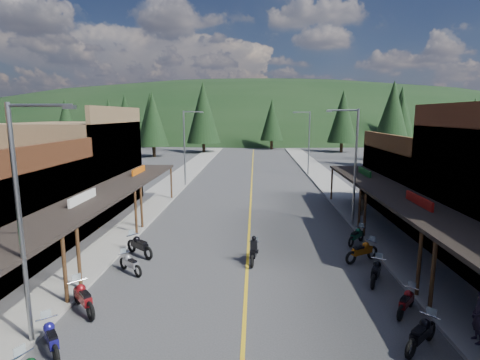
# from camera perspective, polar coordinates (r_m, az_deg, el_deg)

# --- Properties ---
(ground) EXTENTS (220.00, 220.00, 0.00)m
(ground) POSITION_cam_1_polar(r_m,az_deg,el_deg) (18.79, 1.06, -14.01)
(ground) COLOR #38383A
(ground) RESTS_ON ground
(centerline) EXTENTS (0.15, 90.00, 0.01)m
(centerline) POSITION_cam_1_polar(r_m,az_deg,el_deg) (37.94, 1.72, -1.63)
(centerline) COLOR gold
(centerline) RESTS_ON ground
(sidewalk_west) EXTENTS (3.40, 94.00, 0.15)m
(sidewalk_west) POSITION_cam_1_polar(r_m,az_deg,el_deg) (38.99, -11.17, -1.40)
(sidewalk_west) COLOR gray
(sidewalk_west) RESTS_ON ground
(sidewalk_east) EXTENTS (3.40, 94.00, 0.15)m
(sidewalk_east) POSITION_cam_1_polar(r_m,az_deg,el_deg) (38.83, 14.68, -1.58)
(sidewalk_east) COLOR gray
(sidewalk_east) RESTS_ON ground
(shop_west_3) EXTENTS (10.90, 10.20, 8.20)m
(shop_west_3) POSITION_cam_1_polar(r_m,az_deg,el_deg) (32.04, -23.91, 1.74)
(shop_west_3) COLOR brown
(shop_west_3) RESTS_ON ground
(shop_east_3) EXTENTS (10.90, 10.20, 6.20)m
(shop_east_3) POSITION_cam_1_polar(r_m,az_deg,el_deg) (31.87, 27.13, -0.35)
(shop_east_3) COLOR #4C2D16
(shop_east_3) RESTS_ON ground
(streetlight_0) EXTENTS (2.16, 0.18, 8.00)m
(streetlight_0) POSITION_cam_1_polar(r_m,az_deg,el_deg) (13.71, -30.09, -4.78)
(streetlight_0) COLOR gray
(streetlight_0) RESTS_ON ground
(streetlight_1) EXTENTS (2.16, 0.18, 8.00)m
(streetlight_1) POSITION_cam_1_polar(r_m,az_deg,el_deg) (39.96, -8.27, 5.32)
(streetlight_1) COLOR gray
(streetlight_1) RESTS_ON ground
(streetlight_2) EXTENTS (2.16, 0.18, 8.00)m
(streetlight_2) POSITION_cam_1_polar(r_m,az_deg,el_deg) (26.20, 16.89, 2.59)
(streetlight_2) COLOR gray
(streetlight_2) RESTS_ON ground
(streetlight_3) EXTENTS (2.16, 0.18, 8.00)m
(streetlight_3) POSITION_cam_1_polar(r_m,az_deg,el_deg) (47.73, 10.30, 6.00)
(streetlight_3) COLOR gray
(streetlight_3) RESTS_ON ground
(ridge_hill) EXTENTS (310.00, 140.00, 60.00)m
(ridge_hill) POSITION_cam_1_polar(r_m,az_deg,el_deg) (152.35, 2.18, 7.09)
(ridge_hill) COLOR black
(ridge_hill) RESTS_ON ground
(pine_0) EXTENTS (5.04, 5.04, 11.00)m
(pine_0) POSITION_cam_1_polar(r_m,az_deg,el_deg) (88.86, -24.99, 8.31)
(pine_0) COLOR black
(pine_0) RESTS_ON ground
(pine_1) EXTENTS (5.88, 5.88, 12.50)m
(pine_1) POSITION_cam_1_polar(r_m,az_deg,el_deg) (90.50, -13.50, 9.45)
(pine_1) COLOR black
(pine_1) RESTS_ON ground
(pine_2) EXTENTS (6.72, 6.72, 14.00)m
(pine_2) POSITION_cam_1_polar(r_m,az_deg,el_deg) (75.87, -5.63, 10.19)
(pine_2) COLOR black
(pine_2) RESTS_ON ground
(pine_3) EXTENTS (5.04, 5.04, 11.00)m
(pine_3) POSITION_cam_1_polar(r_m,az_deg,el_deg) (83.25, 4.87, 9.14)
(pine_3) COLOR black
(pine_3) RESTS_ON ground
(pine_4) EXTENTS (5.88, 5.88, 12.50)m
(pine_4) POSITION_cam_1_polar(r_m,az_deg,el_deg) (79.15, 15.39, 9.33)
(pine_4) COLOR black
(pine_4) RESTS_ON ground
(pine_5) EXTENTS (6.72, 6.72, 14.00)m
(pine_5) POSITION_cam_1_polar(r_m,az_deg,el_deg) (95.30, 23.31, 9.39)
(pine_5) COLOR black
(pine_5) RESTS_ON ground
(pine_6) EXTENTS (5.04, 5.04, 11.00)m
(pine_6) POSITION_cam_1_polar(r_m,az_deg,el_deg) (93.12, 31.98, 7.77)
(pine_6) COLOR black
(pine_6) RESTS_ON ground
(pine_7) EXTENTS (5.88, 5.88, 12.50)m
(pine_7) POSITION_cam_1_polar(r_m,az_deg,el_deg) (98.62, -17.08, 9.31)
(pine_7) COLOR black
(pine_7) RESTS_ON ground
(pine_8) EXTENTS (4.48, 4.48, 10.00)m
(pine_8) POSITION_cam_1_polar(r_m,az_deg,el_deg) (61.40, -19.24, 7.88)
(pine_8) COLOR black
(pine_8) RESTS_ON ground
(pine_9) EXTENTS (4.93, 4.93, 10.80)m
(pine_9) POSITION_cam_1_polar(r_m,az_deg,el_deg) (66.52, 23.37, 8.09)
(pine_9) COLOR black
(pine_9) RESTS_ON ground
(pine_10) EXTENTS (5.38, 5.38, 11.60)m
(pine_10) POSITION_cam_1_polar(r_m,az_deg,el_deg) (69.63, -13.15, 9.02)
(pine_10) COLOR black
(pine_10) RESTS_ON ground
(pine_11) EXTENTS (5.82, 5.82, 12.40)m
(pine_11) POSITION_cam_1_polar(r_m,az_deg,el_deg) (58.56, 22.18, 8.81)
(pine_11) COLOR black
(pine_11) RESTS_ON ground
(bike_west_5) EXTENTS (1.80, 2.02, 1.16)m
(bike_west_5) POSITION_cam_1_polar(r_m,az_deg,el_deg) (14.39, -26.85, -20.53)
(bike_west_5) COLOR navy
(bike_west_5) RESTS_ON ground
(bike_west_6) EXTENTS (2.06, 2.18, 1.29)m
(bike_west_6) POSITION_cam_1_polar(r_m,az_deg,el_deg) (16.41, -22.78, -16.07)
(bike_west_6) COLOR maroon
(bike_west_6) RESTS_ON ground
(bike_west_7) EXTENTS (1.83, 1.72, 1.08)m
(bike_west_7) POSITION_cam_1_polar(r_m,az_deg,el_deg) (19.32, -16.39, -12.01)
(bike_west_7) COLOR #96969B
(bike_west_7) RESTS_ON ground
(bike_west_8) EXTENTS (2.21, 2.03, 1.29)m
(bike_west_8) POSITION_cam_1_polar(r_m,az_deg,el_deg) (21.35, -15.08, -9.50)
(bike_west_8) COLOR black
(bike_west_8) RESTS_ON ground
(bike_east_5) EXTENTS (1.98, 1.95, 1.19)m
(bike_east_5) POSITION_cam_1_polar(r_m,az_deg,el_deg) (14.47, 25.92, -20.20)
(bike_east_5) COLOR black
(bike_east_5) RESTS_ON ground
(bike_east_6) EXTENTS (1.64, 1.86, 1.07)m
(bike_east_6) POSITION_cam_1_polar(r_m,az_deg,el_deg) (16.48, 24.01, -16.47)
(bike_east_6) COLOR maroon
(bike_east_6) RESTS_ON ground
(bike_east_7) EXTENTS (1.52, 2.15, 1.17)m
(bike_east_7) POSITION_cam_1_polar(r_m,az_deg,el_deg) (18.65, 20.02, -12.86)
(bike_east_7) COLOR black
(bike_east_7) RESTS_ON ground
(bike_east_8) EXTENTS (2.25, 1.77, 1.25)m
(bike_east_8) POSITION_cam_1_polar(r_m,az_deg,el_deg) (20.89, 18.11, -10.15)
(bike_east_8) COLOR #A0500B
(bike_east_8) RESTS_ON ground
(bike_east_9) EXTENTS (1.74, 1.94, 1.12)m
(bike_east_9) POSITION_cam_1_polar(r_m,az_deg,el_deg) (23.51, 17.32, -8.00)
(bike_east_9) COLOR #0D442A
(bike_east_9) RESTS_ON ground
(rider_on_bike) EXTENTS (0.88, 2.06, 1.52)m
(rider_on_bike) POSITION_cam_1_polar(r_m,az_deg,el_deg) (19.81, 2.12, -10.81)
(rider_on_bike) COLOR black
(rider_on_bike) RESTS_ON ground
(pedestrian_east_a) EXTENTS (0.46, 0.67, 1.79)m
(pedestrian_east_a) POSITION_cam_1_polar(r_m,az_deg,el_deg) (15.32, 32.69, -17.17)
(pedestrian_east_a) COLOR #281D2C
(pedestrian_east_a) RESTS_ON sidewalk_east
(pedestrian_east_b) EXTENTS (0.92, 0.83, 1.64)m
(pedestrian_east_b) POSITION_cam_1_polar(r_m,az_deg,el_deg) (29.63, 18.05, -3.53)
(pedestrian_east_b) COLOR brown
(pedestrian_east_b) RESTS_ON sidewalk_east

